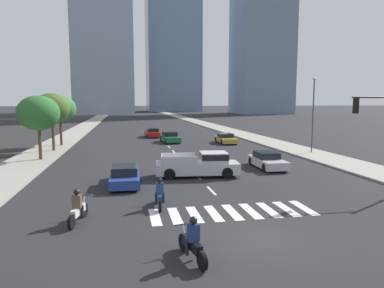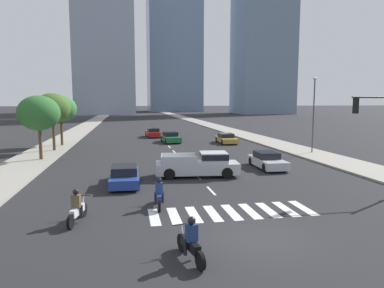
% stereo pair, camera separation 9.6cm
% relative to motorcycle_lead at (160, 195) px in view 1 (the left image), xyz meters
% --- Properties ---
extents(ground_plane, '(800.00, 800.00, 0.00)m').
position_rel_motorcycle_lead_xyz_m(ground_plane, '(3.24, -4.60, -0.58)').
color(ground_plane, '#232326').
extents(sidewalk_east, '(4.00, 260.00, 0.15)m').
position_rel_motorcycle_lead_xyz_m(sidewalk_east, '(16.12, 25.40, -0.51)').
color(sidewalk_east, gray).
rests_on(sidewalk_east, ground).
extents(sidewalk_west, '(4.00, 260.00, 0.15)m').
position_rel_motorcycle_lead_xyz_m(sidewalk_west, '(-9.65, 25.40, -0.51)').
color(sidewalk_west, gray).
rests_on(sidewalk_west, ground).
extents(crosswalk_near, '(7.65, 2.36, 0.01)m').
position_rel_motorcycle_lead_xyz_m(crosswalk_near, '(3.24, -1.45, -0.58)').
color(crosswalk_near, silver).
rests_on(crosswalk_near, ground).
extents(lane_divider_center, '(0.14, 50.00, 0.01)m').
position_rel_motorcycle_lead_xyz_m(lane_divider_center, '(3.24, 26.55, -0.58)').
color(lane_divider_center, silver).
rests_on(lane_divider_center, ground).
extents(motorcycle_lead, '(0.70, 2.11, 1.49)m').
position_rel_motorcycle_lead_xyz_m(motorcycle_lead, '(0.00, 0.00, 0.00)').
color(motorcycle_lead, black).
rests_on(motorcycle_lead, ground).
extents(motorcycle_trailing, '(0.80, 2.10, 1.49)m').
position_rel_motorcycle_lead_xyz_m(motorcycle_trailing, '(0.47, -5.94, -0.00)').
color(motorcycle_trailing, black).
rests_on(motorcycle_trailing, ground).
extents(motorcycle_third, '(0.80, 2.16, 1.49)m').
position_rel_motorcycle_lead_xyz_m(motorcycle_third, '(-3.63, -1.57, -0.00)').
color(motorcycle_third, black).
rests_on(motorcycle_third, ground).
extents(pickup_truck, '(5.82, 2.53, 1.67)m').
position_rel_motorcycle_lead_xyz_m(pickup_truck, '(3.50, 6.47, 0.23)').
color(pickup_truck, '#B7BABF').
rests_on(pickup_truck, ground).
extents(sedan_silver_0, '(1.88, 4.46, 1.23)m').
position_rel_motorcycle_lead_xyz_m(sedan_silver_0, '(9.18, 8.55, -0.01)').
color(sedan_silver_0, '#B7BABF').
rests_on(sedan_silver_0, ground).
extents(sedan_green_1, '(2.23, 4.54, 1.31)m').
position_rel_motorcycle_lead_xyz_m(sedan_green_1, '(3.92, 26.85, 0.02)').
color(sedan_green_1, '#1E6038').
rests_on(sedan_green_1, ground).
extents(sedan_gold_2, '(2.02, 4.59, 1.20)m').
position_rel_motorcycle_lead_xyz_m(sedan_gold_2, '(10.60, 24.75, -0.03)').
color(sedan_gold_2, '#B28E38').
rests_on(sedan_gold_2, ground).
extents(sedan_red_3, '(2.04, 4.49, 1.29)m').
position_rel_motorcycle_lead_xyz_m(sedan_red_3, '(2.23, 33.87, 0.01)').
color(sedan_red_3, maroon).
rests_on(sedan_red_3, ground).
extents(sedan_blue_4, '(1.82, 4.43, 1.22)m').
position_rel_motorcycle_lead_xyz_m(sedan_blue_4, '(-1.68, 4.95, -0.02)').
color(sedan_blue_4, navy).
rests_on(sedan_blue_4, ground).
extents(street_lamp_east, '(0.50, 0.24, 7.27)m').
position_rel_motorcycle_lead_xyz_m(street_lamp_east, '(16.42, 14.65, 3.80)').
color(street_lamp_east, '#3F3F42').
rests_on(street_lamp_east, sidewalk_east).
extents(street_tree_nearest, '(3.53, 3.53, 5.49)m').
position_rel_motorcycle_lead_xyz_m(street_tree_nearest, '(-8.85, 15.18, 3.55)').
color(street_tree_nearest, '#4C3823').
rests_on(street_tree_nearest, sidewalk_west).
extents(street_tree_second, '(3.55, 3.55, 5.83)m').
position_rel_motorcycle_lead_xyz_m(street_tree_second, '(-8.85, 20.86, 3.87)').
color(street_tree_second, '#4C3823').
rests_on(street_tree_second, sidewalk_west).
extents(street_tree_third, '(3.54, 3.54, 5.68)m').
position_rel_motorcycle_lead_xyz_m(street_tree_third, '(-8.85, 25.28, 3.73)').
color(street_tree_third, '#4C3823').
rests_on(street_tree_third, sidewalk_west).
extents(office_tower_center_skyline, '(26.45, 26.86, 80.68)m').
position_rel_motorcycle_lead_xyz_m(office_tower_center_skyline, '(23.34, 168.10, 39.23)').
color(office_tower_center_skyline, slate).
rests_on(office_tower_center_skyline, ground).
extents(office_tower_right_skyline, '(21.94, 20.97, 100.59)m').
position_rel_motorcycle_lead_xyz_m(office_tower_right_skyline, '(54.97, 124.45, 43.71)').
color(office_tower_right_skyline, slate).
rests_on(office_tower_right_skyline, ground).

